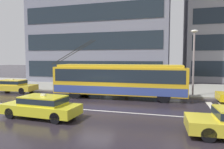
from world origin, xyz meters
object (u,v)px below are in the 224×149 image
(pedestrian_walking_past, at_px, (157,76))
(street_lamp, at_px, (194,56))
(taxi_queued_behind_bus, at_px, (13,85))
(bus_shelter, at_px, (119,72))
(pedestrian_at_shelter, at_px, (126,75))
(pedestrian_approaching_curb, at_px, (115,74))
(taxi_oncoming_near, at_px, (42,105))
(trolleybus, at_px, (119,80))
(pedestrian_waiting_by_pole, at_px, (126,76))

(pedestrian_walking_past, xyz_separation_m, street_lamp, (3.16, -0.91, 1.94))
(taxi_queued_behind_bus, bearing_deg, pedestrian_walking_past, 12.72)
(bus_shelter, distance_m, street_lamp, 7.42)
(pedestrian_at_shelter, xyz_separation_m, pedestrian_approaching_curb, (-1.59, 1.40, -0.07))
(taxi_queued_behind_bus, relative_size, pedestrian_walking_past, 2.36)
(taxi_oncoming_near, distance_m, bus_shelter, 10.78)
(trolleybus, distance_m, pedestrian_waiting_by_pole, 2.15)
(taxi_queued_behind_bus, xyz_separation_m, pedestrian_approaching_curb, (9.40, 4.61, 1.02))
(bus_shelter, relative_size, pedestrian_at_shelter, 1.78)
(taxi_queued_behind_bus, height_order, street_lamp, street_lamp)
(pedestrian_approaching_curb, relative_size, pedestrian_walking_past, 0.99)
(bus_shelter, distance_m, pedestrian_waiting_by_pole, 1.76)
(pedestrian_at_shelter, bearing_deg, pedestrian_walking_past, -0.53)
(street_lamp, bearing_deg, taxi_oncoming_near, -134.23)
(pedestrian_at_shelter, height_order, street_lamp, street_lamp)
(pedestrian_approaching_curb, xyz_separation_m, street_lamp, (7.88, -2.34, 1.90))
(taxi_queued_behind_bus, relative_size, bus_shelter, 1.28)
(taxi_queued_behind_bus, relative_size, pedestrian_at_shelter, 2.29)
(taxi_oncoming_near, xyz_separation_m, taxi_queued_behind_bus, (-8.21, 7.04, -0.00))
(trolleybus, height_order, taxi_queued_behind_bus, trolleybus)
(bus_shelter, bearing_deg, taxi_queued_behind_bus, -161.03)
(pedestrian_approaching_curb, relative_size, street_lamp, 0.33)
(pedestrian_approaching_curb, bearing_deg, pedestrian_waiting_by_pole, -53.80)
(pedestrian_approaching_curb, bearing_deg, trolleybus, -70.24)
(pedestrian_approaching_curb, relative_size, pedestrian_waiting_by_pole, 0.95)
(street_lamp, bearing_deg, taxi_queued_behind_bus, -172.50)
(pedestrian_at_shelter, relative_size, street_lamp, 0.35)
(pedestrian_waiting_by_pole, relative_size, street_lamp, 0.35)
(trolleybus, bearing_deg, taxi_queued_behind_bus, 179.94)
(taxi_oncoming_near, distance_m, pedestrian_at_shelter, 10.68)
(taxi_queued_behind_bus, height_order, pedestrian_approaching_curb, pedestrian_approaching_curb)
(trolleybus, height_order, taxi_oncoming_near, trolleybus)
(pedestrian_walking_past, bearing_deg, trolleybus, -133.76)
(pedestrian_approaching_curb, bearing_deg, street_lamp, -16.52)
(pedestrian_waiting_by_pole, xyz_separation_m, street_lamp, (6.06, 0.15, 1.88))
(taxi_queued_behind_bus, relative_size, pedestrian_waiting_by_pole, 2.27)
(pedestrian_waiting_by_pole, bearing_deg, trolleybus, -94.26)
(taxi_queued_behind_bus, bearing_deg, pedestrian_at_shelter, 16.31)
(taxi_oncoming_near, bearing_deg, bus_shelter, 79.63)
(pedestrian_at_shelter, height_order, pedestrian_walking_past, pedestrian_at_shelter)
(street_lamp, bearing_deg, pedestrian_approaching_curb, 163.48)
(taxi_oncoming_near, height_order, pedestrian_at_shelter, pedestrian_at_shelter)
(taxi_oncoming_near, relative_size, pedestrian_walking_past, 2.40)
(bus_shelter, relative_size, pedestrian_waiting_by_pole, 1.77)
(pedestrian_approaching_curb, height_order, street_lamp, street_lamp)
(taxi_oncoming_near, bearing_deg, trolleybus, 67.94)
(taxi_queued_behind_bus, bearing_deg, trolleybus, -0.06)
(bus_shelter, bearing_deg, taxi_oncoming_near, -100.37)
(trolleybus, xyz_separation_m, pedestrian_waiting_by_pole, (0.16, 2.14, 0.15))
(bus_shelter, bearing_deg, pedestrian_waiting_by_pole, -51.51)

